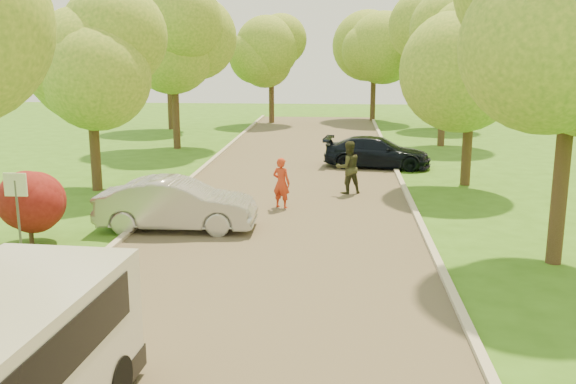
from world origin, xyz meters
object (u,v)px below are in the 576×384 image
(street_sign, at_px, (17,199))
(silver_sedan, at_px, (177,204))
(longboard, at_px, (67,381))
(dark_sedan, at_px, (377,152))
(skateboarder, at_px, (63,326))
(person_olive, at_px, (348,168))
(person_striped, at_px, (281,183))

(street_sign, bearing_deg, silver_sedan, 46.53)
(street_sign, distance_m, longboard, 6.66)
(longboard, bearing_deg, dark_sedan, -115.32)
(silver_sedan, height_order, skateboarder, skateboarder)
(longboard, bearing_deg, skateboarder, 17.89)
(longboard, distance_m, person_olive, 14.34)
(silver_sedan, bearing_deg, person_striped, -45.74)
(silver_sedan, height_order, dark_sedan, silver_sedan)
(street_sign, height_order, silver_sedan, street_sign)
(street_sign, distance_m, person_olive, 11.29)
(silver_sedan, bearing_deg, longboard, -177.89)
(street_sign, height_order, dark_sedan, street_sign)
(street_sign, bearing_deg, dark_sedan, 55.76)
(skateboarder, relative_size, person_striped, 1.07)
(street_sign, height_order, person_striped, street_sign)
(dark_sedan, xyz_separation_m, person_striped, (-3.44, -7.51, 0.16))
(street_sign, height_order, person_olive, street_sign)
(longboard, xyz_separation_m, person_striped, (2.20, 11.36, 0.72))
(person_striped, height_order, person_olive, person_olive)
(person_olive, bearing_deg, street_sign, 23.64)
(person_striped, bearing_deg, longboard, 102.62)
(dark_sedan, relative_size, person_olive, 2.44)
(silver_sedan, distance_m, longboard, 8.67)
(silver_sedan, relative_size, person_striped, 2.71)
(street_sign, distance_m, person_striped, 8.18)
(dark_sedan, bearing_deg, person_striped, 162.72)
(skateboarder, bearing_deg, person_striped, -109.66)
(street_sign, relative_size, person_striped, 1.33)
(dark_sedan, xyz_separation_m, person_olive, (-1.30, -5.23, 0.27))
(skateboarder, xyz_separation_m, person_olive, (4.34, 13.64, -0.05))
(silver_sedan, xyz_separation_m, person_olive, (4.83, 5.00, 0.20))
(street_sign, xyz_separation_m, person_striped, (5.66, 5.86, -0.75))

